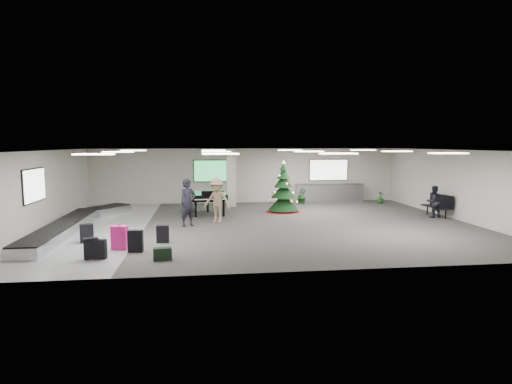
{
  "coord_description": "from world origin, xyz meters",
  "views": [
    {
      "loc": [
        -2.62,
        -18.11,
        3.46
      ],
      "look_at": [
        -0.18,
        1.0,
        1.3
      ],
      "focal_mm": 30.0,
      "sensor_mm": 36.0,
      "label": 1
    }
  ],
  "objects": [
    {
      "name": "room_envelope",
      "position": [
        -0.38,
        0.67,
        2.33
      ],
      "size": [
        18.02,
        14.02,
        3.21
      ],
      "color": "#A6A198",
      "rests_on": "ground"
    },
    {
      "name": "pink_suitcase",
      "position": [
        -5.33,
        -3.86,
        0.4
      ],
      "size": [
        0.56,
        0.39,
        0.82
      ],
      "rotation": [
        0.0,
        0.0,
        -0.22
      ],
      "color": "#E91E83",
      "rests_on": "ground"
    },
    {
      "name": "traveler_a",
      "position": [
        -3.22,
        -0.06,
        1.0
      ],
      "size": [
        0.87,
        0.8,
        2.0
      ],
      "primitive_type": "imported",
      "rotation": [
        0.0,
        0.0,
        0.58
      ],
      "color": "black",
      "rests_on": "ground"
    },
    {
      "name": "suitcase_1",
      "position": [
        -4.76,
        -4.24,
        0.36
      ],
      "size": [
        0.48,
        0.28,
        0.74
      ],
      "rotation": [
        0.0,
        0.0,
        -0.08
      ],
      "color": "black",
      "rests_on": "ground"
    },
    {
      "name": "baggage_carousel",
      "position": [
        -7.84,
        -0.08,
        0.21
      ],
      "size": [
        2.28,
        9.71,
        0.43
      ],
      "color": "silver",
      "rests_on": "ground"
    },
    {
      "name": "traveler_bench",
      "position": [
        8.23,
        0.65,
        0.75
      ],
      "size": [
        0.8,
        0.66,
        1.51
      ],
      "primitive_type": "imported",
      "rotation": [
        0.0,
        0.0,
        3.28
      ],
      "color": "black",
      "rests_on": "ground"
    },
    {
      "name": "bench",
      "position": [
        8.61,
        0.84,
        0.61
      ],
      "size": [
        0.76,
        1.75,
        1.07
      ],
      "rotation": [
        0.0,
        0.0,
        0.11
      ],
      "color": "black",
      "rests_on": "ground"
    },
    {
      "name": "suitcase_5",
      "position": [
        -5.72,
        -4.97,
        0.3
      ],
      "size": [
        0.43,
        0.28,
        0.62
      ],
      "rotation": [
        0.0,
        0.0,
        -0.15
      ],
      "color": "black",
      "rests_on": "ground"
    },
    {
      "name": "suitcase_8",
      "position": [
        -6.67,
        -2.7,
        0.34
      ],
      "size": [
        0.51,
        0.37,
        0.69
      ],
      "rotation": [
        0.0,
        0.0,
        0.26
      ],
      "color": "black",
      "rests_on": "ground"
    },
    {
      "name": "service_counter",
      "position": [
        5.0,
        6.65,
        0.55
      ],
      "size": [
        4.05,
        0.65,
        1.08
      ],
      "color": "silver",
      "rests_on": "ground"
    },
    {
      "name": "suitcase_3",
      "position": [
        -4.01,
        -3.02,
        0.31
      ],
      "size": [
        0.43,
        0.27,
        0.64
      ],
      "rotation": [
        0.0,
        0.0,
        -0.1
      ],
      "color": "black",
      "rests_on": "ground"
    },
    {
      "name": "traveler_b",
      "position": [
        -1.96,
        0.72,
        0.98
      ],
      "size": [
        1.46,
        1.25,
        1.96
      ],
      "primitive_type": "imported",
      "rotation": [
        0.0,
        0.0,
        -0.5
      ],
      "color": "#907659",
      "rests_on": "ground"
    },
    {
      "name": "green_duffel",
      "position": [
        -3.82,
        -5.29,
        0.18
      ],
      "size": [
        0.57,
        0.33,
        0.38
      ],
      "rotation": [
        0.0,
        0.0,
        0.1
      ],
      "color": "black",
      "rests_on": "ground"
    },
    {
      "name": "potted_plant_right",
      "position": [
        7.75,
        5.56,
        0.36
      ],
      "size": [
        0.49,
        0.49,
        0.71
      ],
      "primitive_type": "imported",
      "rotation": [
        0.0,
        0.0,
        1.86
      ],
      "color": "#123B14",
      "rests_on": "ground"
    },
    {
      "name": "suitcase_0",
      "position": [
        -5.97,
        -4.95,
        0.33
      ],
      "size": [
        0.47,
        0.36,
        0.67
      ],
      "rotation": [
        0.0,
        0.0,
        0.34
      ],
      "color": "black",
      "rests_on": "ground"
    },
    {
      "name": "navy_suitcase",
      "position": [
        -5.35,
        -3.72,
        0.35
      ],
      "size": [
        0.5,
        0.37,
        0.72
      ],
      "rotation": [
        0.0,
        0.0,
        0.24
      ],
      "color": "black",
      "rests_on": "ground"
    },
    {
      "name": "ground",
      "position": [
        0.0,
        0.0,
        0.0
      ],
      "size": [
        18.0,
        18.0,
        0.0
      ],
      "primitive_type": "plane",
      "color": "#343230",
      "rests_on": "ground"
    },
    {
      "name": "grand_piano",
      "position": [
        -2.3,
        2.86,
        0.89
      ],
      "size": [
        1.8,
        2.26,
        1.25
      ],
      "rotation": [
        0.0,
        0.0,
        0.05
      ],
      "color": "black",
      "rests_on": "ground"
    },
    {
      "name": "potted_plant_left",
      "position": [
        3.2,
        6.0,
        0.45
      ],
      "size": [
        0.63,
        0.63,
        0.89
      ],
      "primitive_type": "imported",
      "rotation": [
        0.0,
        0.0,
        0.78
      ],
      "color": "#123B14",
      "rests_on": "ground"
    },
    {
      "name": "christmas_tree",
      "position": [
        1.51,
        3.18,
        0.91
      ],
      "size": [
        1.86,
        1.86,
        2.66
      ],
      "color": "maroon",
      "rests_on": "ground"
    }
  ]
}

